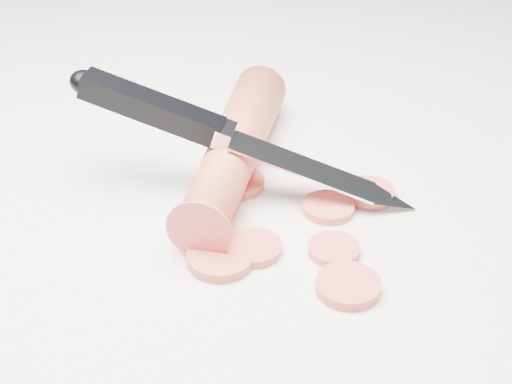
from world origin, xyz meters
TOP-DOWN VIEW (x-y plane):
  - ground at (0.00, 0.00)m, footprint 2.40×2.40m
  - carrot at (0.04, 0.03)m, footprint 0.17×0.16m
  - carrot_slice_0 at (-0.00, -0.05)m, footprint 0.03×0.03m
  - carrot_slice_1 at (0.02, -0.11)m, footprint 0.04×0.04m
  - carrot_slice_2 at (0.03, 0.01)m, footprint 0.04×0.04m
  - carrot_slice_3 at (0.03, -0.08)m, footprint 0.03×0.03m
  - carrot_slice_4 at (0.10, -0.05)m, footprint 0.03×0.03m
  - carrot_slice_5 at (-0.03, -0.05)m, footprint 0.04×0.04m
  - carrot_slice_6 at (0.06, -0.05)m, footprint 0.04×0.04m
  - kitchen_knife at (0.03, 0.01)m, footprint 0.18×0.20m

SIDE VIEW (x-z plane):
  - ground at x=0.00m, z-range 0.00..0.00m
  - carrot_slice_3 at x=0.03m, z-range 0.00..0.01m
  - carrot_slice_6 at x=0.06m, z-range 0.00..0.01m
  - carrot_slice_0 at x=0.00m, z-range 0.00..0.01m
  - carrot_slice_1 at x=0.02m, z-range 0.00..0.01m
  - carrot_slice_5 at x=-0.03m, z-range 0.00..0.01m
  - carrot_slice_2 at x=0.03m, z-range 0.00..0.01m
  - carrot_slice_4 at x=0.10m, z-range 0.00..0.01m
  - carrot at x=0.04m, z-range 0.00..0.04m
  - kitchen_knife at x=0.03m, z-range 0.00..0.08m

